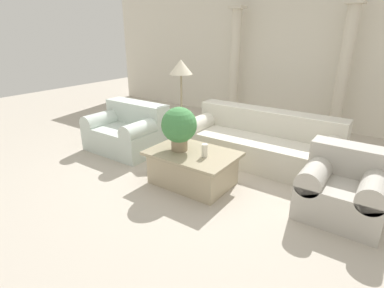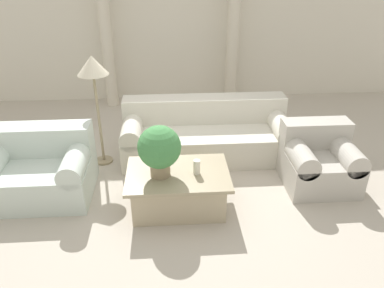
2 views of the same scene
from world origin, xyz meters
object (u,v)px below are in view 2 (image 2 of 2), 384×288
(loveseat, at_px, (39,168))
(armchair, at_px, (318,159))
(floor_lamp, at_px, (93,72))
(potted_plant, at_px, (159,149))
(coffee_table, at_px, (178,189))
(sofa_long, at_px, (206,133))

(loveseat, relative_size, armchair, 1.44)
(floor_lamp, bearing_deg, potted_plant, -54.02)
(potted_plant, bearing_deg, coffee_table, 10.42)
(coffee_table, bearing_deg, potted_plant, -169.58)
(floor_lamp, bearing_deg, loveseat, -133.13)
(potted_plant, xyz_separation_m, floor_lamp, (-0.82, 1.12, 0.51))
(armchair, bearing_deg, coffee_table, -167.59)
(potted_plant, bearing_deg, armchair, 12.22)
(potted_plant, distance_m, armchair, 2.06)
(loveseat, relative_size, coffee_table, 1.07)
(potted_plant, xyz_separation_m, armchair, (1.96, 0.43, -0.45))
(potted_plant, height_order, floor_lamp, floor_lamp)
(coffee_table, bearing_deg, armchair, 12.41)
(loveseat, distance_m, armchair, 3.43)
(loveseat, xyz_separation_m, potted_plant, (1.46, -0.44, 0.45))
(floor_lamp, relative_size, armchair, 1.76)
(coffee_table, height_order, armchair, armchair)
(sofa_long, relative_size, potted_plant, 4.01)
(sofa_long, height_order, coffee_table, sofa_long)
(coffee_table, xyz_separation_m, armchair, (1.78, 0.39, 0.10))
(floor_lamp, height_order, armchair, floor_lamp)
(sofa_long, xyz_separation_m, potted_plant, (-0.63, -1.26, 0.46))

